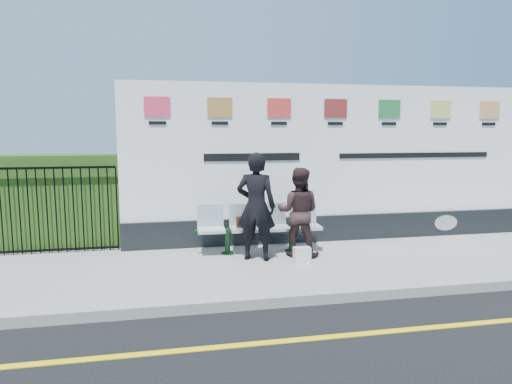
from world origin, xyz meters
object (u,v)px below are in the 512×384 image
at_px(bench, 260,240).
at_px(woman_right, 298,212).
at_px(billboard, 333,174).
at_px(woman_left, 256,206).

relative_size(bench, woman_right, 1.42).
relative_size(billboard, woman_left, 4.47).
bearing_deg(woman_right, billboard, -111.01).
height_order(billboard, woman_left, billboard).
relative_size(billboard, woman_right, 5.26).
bearing_deg(woman_left, billboard, -125.76).
bearing_deg(woman_right, bench, -3.68).
distance_m(billboard, woman_left, 2.09).
bearing_deg(billboard, bench, -156.55).
height_order(bench, woman_right, woman_right).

